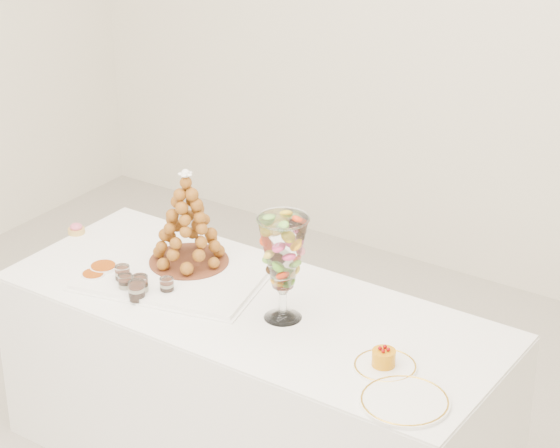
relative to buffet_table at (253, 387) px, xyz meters
The scene contains 15 objects.
buffet_table is the anchor object (origin of this frame).
lace_tray 0.49m from the buffet_table, behind, with size 0.61×0.46×0.02m, color white.
macaron_vase 0.59m from the buffet_table, ahead, with size 0.17×0.17×0.36m.
cake_plate 0.67m from the buffet_table, ahead, with size 0.20×0.20×0.01m, color white.
spare_plate 0.82m from the buffet_table, 17.93° to the right, with size 0.27×0.27×0.01m, color white.
pink_tart 0.95m from the buffet_table, behind, with size 0.07×0.07×0.04m.
verrine_a 0.60m from the buffet_table, 163.20° to the right, with size 0.05×0.05×0.07m, color white.
verrine_b 0.54m from the buffet_table, 154.26° to the right, with size 0.06×0.06×0.08m, color white.
verrine_c 0.48m from the buffet_table, 157.92° to the right, with size 0.05×0.05×0.07m, color white.
verrine_d 0.58m from the buffet_table, 156.56° to the right, with size 0.05×0.05×0.07m, color white.
verrine_e 0.54m from the buffet_table, 148.66° to the right, with size 0.06×0.06×0.08m, color white.
ramekin_back 0.68m from the buffet_table, 168.44° to the right, with size 0.10×0.10×0.03m, color white.
ramekin_front 0.68m from the buffet_table, 162.84° to the right, with size 0.08×0.08×0.03m, color white.
croquembouche 0.64m from the buffet_table, 164.49° to the left, with size 0.29×0.29×0.36m.
mousse_cake 0.68m from the buffet_table, ahead, with size 0.07×0.07×0.06m.
Camera 1 is at (1.84, -2.42, 2.51)m, focal length 70.00 mm.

